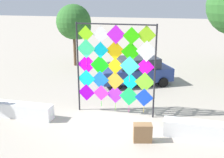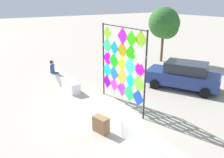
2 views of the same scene
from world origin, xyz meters
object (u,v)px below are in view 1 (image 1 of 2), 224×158
kite_display_rack (116,65)px  tree_broadleaf (76,23)px  cardboard_box_large (143,133)px  parked_car (136,71)px

kite_display_rack → tree_broadleaf: 9.18m
kite_display_rack → cardboard_box_large: bearing=-54.6°
cardboard_box_large → tree_broadleaf: size_ratio=0.15×
tree_broadleaf → kite_display_rack: bearing=-58.4°
kite_display_rack → cardboard_box_large: kite_display_rack is taller
kite_display_rack → parked_car: (0.16, 4.30, -1.36)m
parked_car → cardboard_box_large: size_ratio=6.82×
parked_car → tree_broadleaf: 6.46m
kite_display_rack → tree_broadleaf: size_ratio=0.87×
parked_car → cardboard_box_large: (1.29, -6.35, -0.47)m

